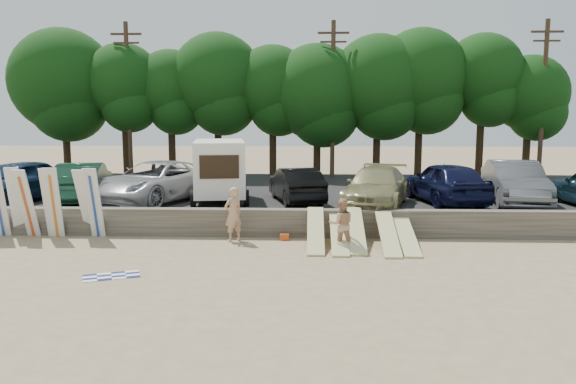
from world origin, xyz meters
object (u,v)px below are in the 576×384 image
car_5 (446,182)px  beachgoer_b (341,224)px  box_trailer (219,168)px  car_1 (83,182)px  cooler (353,239)px  car_6 (515,183)px  beachgoer_a (233,214)px  car_2 (156,181)px  car_0 (15,181)px  car_4 (376,187)px  car_3 (296,185)px

car_5 → beachgoer_b: 7.22m
box_trailer → car_1: size_ratio=0.85×
box_trailer → cooler: 7.35m
car_1 → car_6: (18.17, 0.03, 0.06)m
car_1 → cooler: 12.11m
box_trailer → beachgoer_a: box_trailer is taller
car_5 → car_2: bearing=-11.1°
box_trailer → car_1: box_trailer is taller
car_5 → car_1: bearing=-10.7°
car_0 → car_5: 18.20m
car_6 → car_4: bearing=-163.8°
car_2 → beachgoer_a: size_ratio=3.23×
car_3 → car_4: bearing=147.4°
car_2 → beachgoer_a: (3.91, -4.37, -0.60)m
car_5 → cooler: (-4.19, -4.58, -1.42)m
car_3 → car_5: bearing=164.5°
beachgoer_b → cooler: beachgoer_b is taller
car_1 → beachgoer_b: 12.01m
car_6 → car_2: bearing=-172.9°
car_1 → car_3: (9.09, 0.18, -0.10)m
car_3 → beachgoer_a: car_3 is taller
box_trailer → car_5: (9.52, -0.07, -0.57)m
car_1 → car_5: bearing=168.4°
box_trailer → car_4: bearing=-18.1°
car_0 → car_5: size_ratio=1.01×
box_trailer → car_0: 8.70m
car_5 → car_6: car_6 is taller
car_0 → car_3: car_0 is taller
car_2 → car_4: bearing=16.3°
box_trailer → car_6: (12.34, -0.15, -0.56)m
car_2 → beachgoer_b: size_ratio=3.62×
beachgoer_b → beachgoer_a: bearing=-21.1°
box_trailer → car_4: box_trailer is taller
car_0 → car_2: size_ratio=0.84×
car_1 → car_6: size_ratio=0.94×
car_5 → beachgoer_b: bearing=38.7°
car_1 → beachgoer_a: bearing=136.8°
box_trailer → beachgoer_b: size_ratio=2.55×
car_6 → beachgoer_b: size_ratio=3.18×
box_trailer → car_5: size_ratio=0.84×
beachgoer_a → beachgoer_b: beachgoer_a is taller
cooler → car_0: bearing=158.7°
car_0 → cooler: 14.71m
car_4 → car_5: bearing=33.1°
car_6 → beachgoer_a: car_6 is taller
beachgoer_b → cooler: size_ratio=4.49×
car_4 → car_5: car_5 is taller
car_6 → car_3: bearing=-173.5°
car_0 → car_3: size_ratio=1.17×
cooler → beachgoer_a: bearing=172.4°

